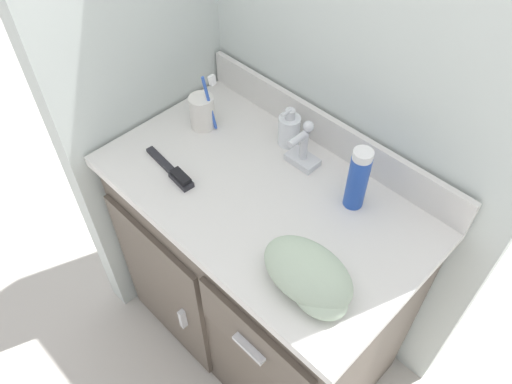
# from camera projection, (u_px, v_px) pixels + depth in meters

# --- Properties ---
(ground_plane) EXTENTS (6.00, 6.00, 0.00)m
(ground_plane) POSITION_uv_depth(u_px,v_px,m) (261.00, 330.00, 1.91)
(ground_plane) COLOR beige
(wall_back) EXTENTS (1.08, 0.08, 2.20)m
(wall_back) POSITION_uv_depth(u_px,v_px,m) (353.00, 43.00, 1.23)
(wall_back) COLOR silver
(wall_back) RESTS_ON ground_plane
(wall_left) EXTENTS (0.08, 0.60, 2.20)m
(wall_left) POSITION_uv_depth(u_px,v_px,m) (130.00, 16.00, 1.32)
(wall_left) COLOR silver
(wall_left) RESTS_ON ground_plane
(vanity) EXTENTS (0.90, 0.54, 0.80)m
(vanity) POSITION_uv_depth(u_px,v_px,m) (261.00, 271.00, 1.60)
(vanity) COLOR brown
(vanity) RESTS_ON ground_plane
(backsplash) EXTENTS (0.90, 0.02, 0.11)m
(backsplash) POSITION_uv_depth(u_px,v_px,m) (327.00, 131.00, 1.39)
(backsplash) COLOR silver
(backsplash) RESTS_ON vanity
(sink_faucet) EXTENTS (0.09, 0.09, 0.14)m
(sink_faucet) POSITION_uv_depth(u_px,v_px,m) (303.00, 150.00, 1.35)
(sink_faucet) COLOR silver
(sink_faucet) RESTS_ON vanity
(toothbrush_cup) EXTENTS (0.08, 0.07, 0.19)m
(toothbrush_cup) POSITION_uv_depth(u_px,v_px,m) (202.00, 111.00, 1.45)
(toothbrush_cup) COLOR white
(toothbrush_cup) RESTS_ON vanity
(soap_dispenser) EXTENTS (0.06, 0.07, 0.12)m
(soap_dispenser) POSITION_uv_depth(u_px,v_px,m) (289.00, 129.00, 1.40)
(soap_dispenser) COLOR white
(soap_dispenser) RESTS_ON vanity
(shaving_cream_can) EXTENTS (0.05, 0.05, 0.18)m
(shaving_cream_can) POSITION_uv_depth(u_px,v_px,m) (358.00, 179.00, 1.22)
(shaving_cream_can) COLOR #234CB2
(shaving_cream_can) RESTS_ON vanity
(hairbrush) EXTENTS (0.20, 0.04, 0.03)m
(hairbrush) POSITION_uv_depth(u_px,v_px,m) (174.00, 173.00, 1.34)
(hairbrush) COLOR #232328
(hairbrush) RESTS_ON vanity
(hand_towel) EXTENTS (0.23, 0.15, 0.09)m
(hand_towel) POSITION_uv_depth(u_px,v_px,m) (310.00, 277.00, 1.09)
(hand_towel) COLOR #A8BCA3
(hand_towel) RESTS_ON vanity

